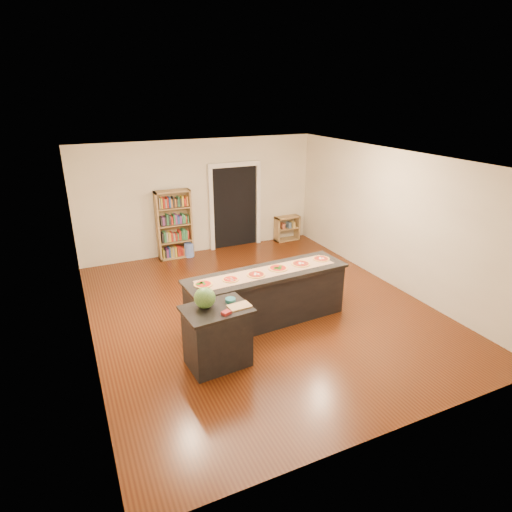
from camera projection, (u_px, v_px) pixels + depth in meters
name	position (u px, v px, depth m)	size (l,w,h in m)	color
room	(261.00, 239.00, 7.61)	(6.00, 7.00, 2.80)	beige
doorway	(235.00, 202.00, 10.96)	(1.40, 0.09, 2.21)	black
kitchen_island	(267.00, 297.00, 7.50)	(2.91, 0.79, 0.96)	black
side_counter	(217.00, 336.00, 6.30)	(0.96, 0.70, 0.95)	black
bookshelf	(174.00, 225.00, 10.31)	(0.84, 0.30, 1.68)	#A3824F
low_shelf	(287.00, 228.00, 11.71)	(0.67, 0.29, 0.67)	#A3824F
waste_bin	(189.00, 250.00, 10.60)	(0.24, 0.24, 0.35)	#668AE4
kraft_paper	(267.00, 272.00, 7.33)	(2.53, 0.45, 0.00)	tan
watermelon	(205.00, 298.00, 6.10)	(0.31, 0.31, 0.31)	#144214
cutting_board	(239.00, 306.00, 6.17)	(0.33, 0.22, 0.02)	tan
package_red	(226.00, 313.00, 5.96)	(0.13, 0.09, 0.05)	maroon
package_teal	(230.00, 300.00, 6.30)	(0.16, 0.16, 0.06)	#195966
pizza_a	(203.00, 284.00, 6.83)	(0.30, 0.30, 0.02)	#D8A953
pizza_b	(230.00, 279.00, 7.01)	(0.27, 0.27, 0.02)	#D8A953
pizza_c	(256.00, 274.00, 7.19)	(0.31, 0.31, 0.02)	#D8A953
pizza_d	(278.00, 268.00, 7.45)	(0.33, 0.33, 0.02)	#D8A953
pizza_e	(301.00, 264.00, 7.64)	(0.33, 0.33, 0.02)	#D8A953
pizza_f	(321.00, 259.00, 7.86)	(0.32, 0.32, 0.02)	#D8A953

